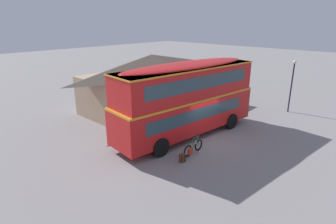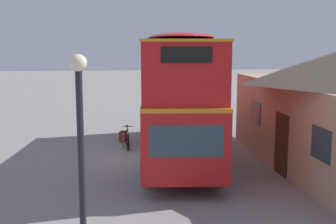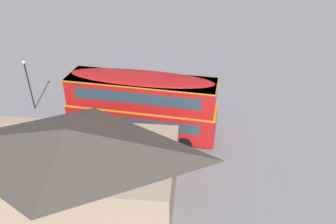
{
  "view_description": "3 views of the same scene",
  "coord_description": "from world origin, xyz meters",
  "px_view_note": "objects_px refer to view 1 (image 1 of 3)",
  "views": [
    {
      "loc": [
        -13.32,
        -9.54,
        7.28
      ],
      "look_at": [
        -2.41,
        0.8,
        2.26
      ],
      "focal_mm": 29.8,
      "sensor_mm": 36.0,
      "label": 1
    },
    {
      "loc": [
        16.29,
        -1.06,
        4.35
      ],
      "look_at": [
        0.3,
        0.78,
        1.86
      ],
      "focal_mm": 46.21,
      "sensor_mm": 36.0,
      "label": 2
    },
    {
      "loc": [
        -3.97,
        20.58,
        13.88
      ],
      "look_at": [
        -1.93,
        0.83,
        1.84
      ],
      "focal_mm": 35.27,
      "sensor_mm": 36.0,
      "label": 3
    }
  ],
  "objects_px": {
    "double_decker_bus": "(187,96)",
    "backpack_on_ground": "(182,157)",
    "touring_bicycle": "(193,148)",
    "water_bottle_clear_plastic": "(199,152)",
    "street_lamp": "(292,80)"
  },
  "relations": [
    {
      "from": "double_decker_bus",
      "to": "backpack_on_ground",
      "type": "distance_m",
      "value": 4.38
    },
    {
      "from": "double_decker_bus",
      "to": "touring_bicycle",
      "type": "bearing_deg",
      "value": -132.22
    },
    {
      "from": "double_decker_bus",
      "to": "water_bottle_clear_plastic",
      "type": "bearing_deg",
      "value": -124.37
    },
    {
      "from": "touring_bicycle",
      "to": "backpack_on_ground",
      "type": "bearing_deg",
      "value": -170.93
    },
    {
      "from": "double_decker_bus",
      "to": "street_lamp",
      "type": "xyz_separation_m",
      "value": [
        9.59,
        -2.94,
        -0.0
      ]
    },
    {
      "from": "double_decker_bus",
      "to": "touring_bicycle",
      "type": "xyz_separation_m",
      "value": [
        -1.82,
        -2.0,
        -2.27
      ]
    },
    {
      "from": "touring_bicycle",
      "to": "backpack_on_ground",
      "type": "height_order",
      "value": "touring_bicycle"
    },
    {
      "from": "backpack_on_ground",
      "to": "street_lamp",
      "type": "bearing_deg",
      "value": -3.43
    },
    {
      "from": "touring_bicycle",
      "to": "street_lamp",
      "type": "relative_size",
      "value": 0.4
    },
    {
      "from": "touring_bicycle",
      "to": "street_lamp",
      "type": "distance_m",
      "value": 11.67
    },
    {
      "from": "double_decker_bus",
      "to": "backpack_on_ground",
      "type": "xyz_separation_m",
      "value": [
        -2.96,
        -2.18,
        -2.38
      ]
    },
    {
      "from": "backpack_on_ground",
      "to": "water_bottle_clear_plastic",
      "type": "xyz_separation_m",
      "value": [
        1.4,
        -0.09,
        -0.15
      ]
    },
    {
      "from": "street_lamp",
      "to": "water_bottle_clear_plastic",
      "type": "bearing_deg",
      "value": 176.59
    },
    {
      "from": "street_lamp",
      "to": "touring_bicycle",
      "type": "bearing_deg",
      "value": 175.32
    },
    {
      "from": "water_bottle_clear_plastic",
      "to": "street_lamp",
      "type": "xyz_separation_m",
      "value": [
        11.14,
        -0.66,
        2.53
      ]
    }
  ]
}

